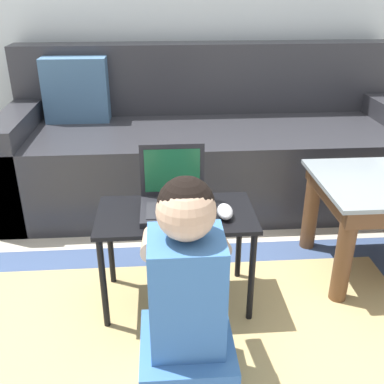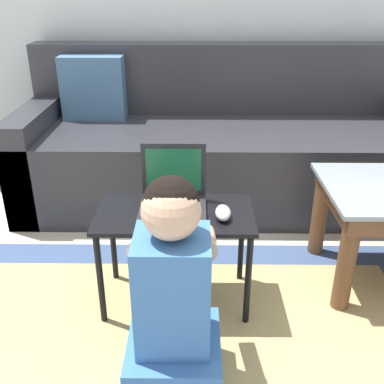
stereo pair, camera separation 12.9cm
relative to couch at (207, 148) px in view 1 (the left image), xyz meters
The scene contains 7 objects.
ground_plane 1.09m from the couch, 95.24° to the right, with size 16.00×16.00×0.00m, color beige.
area_rug 1.27m from the couch, 100.46° to the right, with size 2.55×1.25×0.01m.
couch is the anchor object (origin of this frame).
laptop_desk 1.03m from the couch, 102.62° to the right, with size 0.59×0.32×0.41m.
laptop 1.01m from the couch, 103.39° to the right, with size 0.25×0.22×0.23m.
computer_mouse 1.05m from the couch, 92.55° to the right, with size 0.06×0.10×0.04m.
person_seated 1.44m from the couch, 98.44° to the right, with size 0.29×0.40×0.73m.
Camera 1 is at (-0.18, -1.43, 1.20)m, focal length 42.00 mm.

